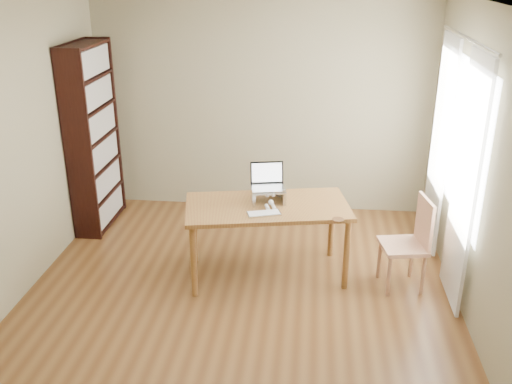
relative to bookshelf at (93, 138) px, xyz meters
name	(u,v)px	position (x,y,z in m)	size (l,w,h in m)	color
room	(239,169)	(1.86, -1.54, 0.25)	(4.04, 4.54, 2.64)	#563216
bookshelf	(93,138)	(0.00, 0.00, 0.00)	(0.30, 0.90, 2.10)	black
curtains	(451,161)	(3.75, -0.75, 0.12)	(0.03, 1.90, 2.25)	white
desk	(267,213)	(2.05, -1.00, -0.39)	(1.66, 1.05, 0.75)	brown
laptop_stand	(268,194)	(2.05, -0.92, -0.22)	(0.32, 0.25, 0.13)	silver
laptop	(269,181)	(2.05, -0.86, -0.11)	(0.36, 0.32, 0.23)	silver
keyboard	(264,213)	(2.04, -1.22, -0.29)	(0.33, 0.22, 0.02)	silver
coaster	(338,219)	(2.71, -1.26, -0.30)	(0.11, 0.11, 0.01)	brown
cat	(268,194)	(2.05, -0.89, -0.23)	(0.26, 0.49, 0.16)	#4D473D
chair	(411,241)	(3.40, -1.09, -0.57)	(0.46, 0.46, 0.90)	tan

